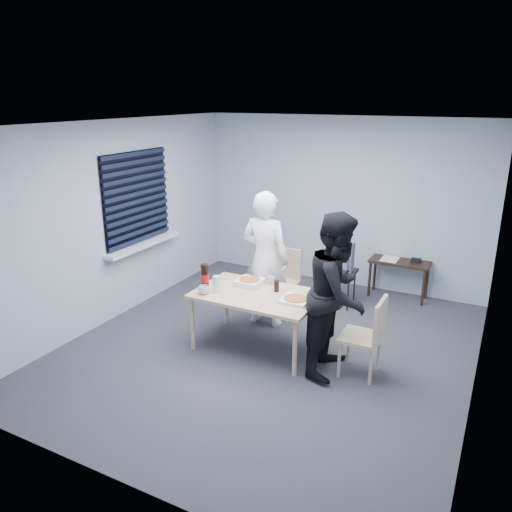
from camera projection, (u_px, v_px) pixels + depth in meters
The scene contains 19 objects.
room at pixel (139, 205), 6.83m from camera, with size 5.00×5.00×5.00m.
dining_table at pixel (257, 298), 5.81m from camera, with size 1.43×0.90×0.69m.
chair_far at pixel (284, 276), 6.84m from camera, with size 0.42×0.42×0.89m.
chair_right at pixel (369, 332), 5.24m from camera, with size 0.42×0.42×0.89m.
person_white at pixel (265, 259), 6.37m from camera, with size 0.65×0.42×1.77m, color white.
person_black at pixel (338, 294), 5.26m from camera, with size 0.86×0.47×1.77m, color black.
side_table at pixel (399, 266), 7.32m from camera, with size 0.86×0.38×0.57m.
stool at pixel (342, 277), 7.07m from camera, with size 0.38×0.38×0.53m.
backpack at pixel (342, 257), 6.96m from camera, with size 0.29×0.22×0.41m.
pizza_box_a at pixel (250, 282), 6.04m from camera, with size 0.30×0.30×0.07m.
pizza_box_b at pixel (296, 300), 5.55m from camera, with size 0.31×0.31×0.04m.
mug_a at pixel (204, 290), 5.75m from camera, with size 0.12×0.12×0.10m, color silver.
mug_b at pixel (271, 280), 6.06m from camera, with size 0.10×0.10×0.09m, color silver.
cola_glass at pixel (277, 286), 5.82m from camera, with size 0.06×0.06×0.13m, color black.
soda_bottle at pixel (205, 277), 5.88m from camera, with size 0.10×0.10×0.30m.
plastic_cups at pixel (216, 284), 5.79m from camera, with size 0.08×0.08×0.20m, color silver.
rubber_band at pixel (261, 307), 5.42m from camera, with size 0.05×0.05×0.00m, color red.
papers at pixel (390, 259), 7.37m from camera, with size 0.24×0.33×0.01m, color white.
black_box at pixel (416, 260), 7.22m from camera, with size 0.13×0.10×0.06m, color black.
Camera 1 is at (2.31, -4.83, 2.90)m, focal length 35.00 mm.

